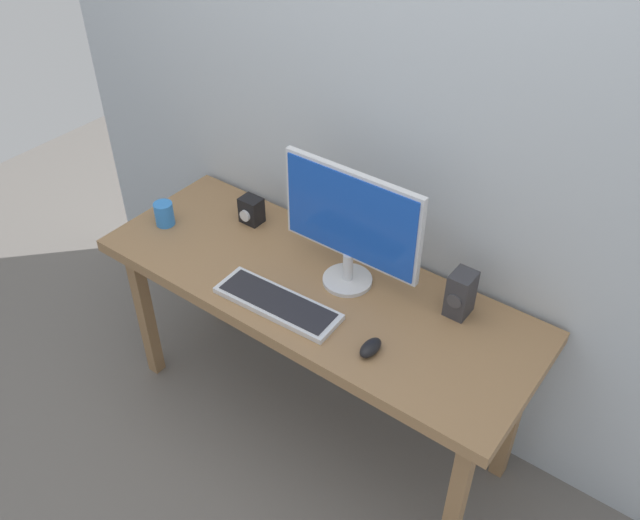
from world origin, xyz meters
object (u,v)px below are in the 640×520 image
object	(u,v)px
monitor	(351,223)
desk	(314,299)
keyboard_primary	(277,303)
mouse	(371,348)
audio_controller	(251,210)
coffee_mug	(164,214)
speaker_right	(461,294)

from	to	relation	value
monitor	desk	bearing A→B (deg)	-136.74
monitor	keyboard_primary	world-z (taller)	monitor
keyboard_primary	mouse	world-z (taller)	mouse
desk	audio_controller	size ratio (longest dim) A/B	15.23
audio_controller	coffee_mug	bearing A→B (deg)	-140.58
audio_controller	keyboard_primary	bearing A→B (deg)	-38.96
monitor	audio_controller	xyz separation A→B (m)	(-0.53, 0.07, -0.20)
keyboard_primary	mouse	xyz separation A→B (m)	(0.38, 0.01, 0.01)
keyboard_primary	mouse	distance (m)	0.38
monitor	coffee_mug	distance (m)	0.84
keyboard_primary	coffee_mug	xyz separation A→B (m)	(-0.68, 0.11, 0.04)
desk	speaker_right	distance (m)	0.54
desk	keyboard_primary	world-z (taller)	keyboard_primary
audio_controller	coffee_mug	world-z (taller)	audio_controller
keyboard_primary	audio_controller	size ratio (longest dim) A/B	4.27
speaker_right	coffee_mug	xyz separation A→B (m)	(-1.19, -0.24, -0.04)
desk	coffee_mug	xyz separation A→B (m)	(-0.70, -0.07, 0.13)
audio_controller	coffee_mug	distance (m)	0.35
desk	audio_controller	xyz separation A→B (m)	(-0.43, 0.16, 0.13)
mouse	monitor	bearing A→B (deg)	136.74
audio_controller	desk	bearing A→B (deg)	-19.79
monitor	audio_controller	size ratio (longest dim) A/B	4.92
speaker_right	coffee_mug	distance (m)	1.22
keyboard_primary	coffee_mug	bearing A→B (deg)	171.01
mouse	audio_controller	distance (m)	0.85
monitor	coffee_mug	bearing A→B (deg)	-169.15
mouse	audio_controller	world-z (taller)	audio_controller
mouse	coffee_mug	bearing A→B (deg)	175.45
keyboard_primary	mouse	bearing A→B (deg)	1.27
monitor	keyboard_primary	xyz separation A→B (m)	(-0.12, -0.26, -0.25)
desk	coffee_mug	size ratio (longest dim) A/B	17.14
desk	speaker_right	world-z (taller)	speaker_right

